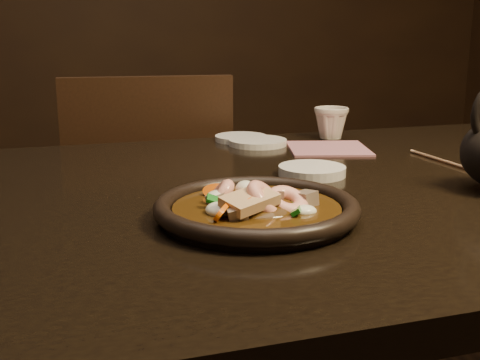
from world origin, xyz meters
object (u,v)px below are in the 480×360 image
object	(u,v)px
table	(376,223)
plate	(257,209)
chair	(149,228)
tea_cup	(331,122)

from	to	relation	value
table	plate	bearing A→B (deg)	-150.29
chair	tea_cup	distance (m)	0.57
chair	table	bearing A→B (deg)	117.89
table	chair	bearing A→B (deg)	112.80
chair	plate	size ratio (longest dim) A/B	3.36
table	chair	xyz separation A→B (m)	(-0.28, 0.66, -0.19)
chair	plate	world-z (taller)	chair
chair	tea_cup	size ratio (longest dim) A/B	11.66
plate	table	bearing A→B (deg)	29.71
table	tea_cup	xyz separation A→B (m)	(0.08, 0.35, 0.11)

